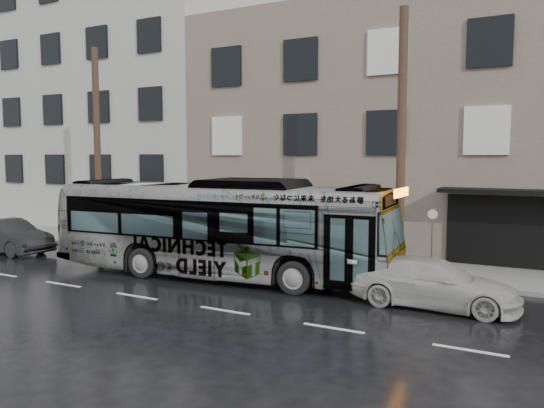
{
  "coord_description": "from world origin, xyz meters",
  "views": [
    {
      "loc": [
        11.06,
        -14.5,
        4.25
      ],
      "look_at": [
        2.01,
        2.5,
        2.51
      ],
      "focal_mm": 35.0,
      "sensor_mm": 36.0,
      "label": 1
    }
  ],
  "objects": [
    {
      "name": "utility_pole_rear",
      "position": [
        -7.5,
        3.3,
        4.65
      ],
      "size": [
        0.3,
        0.3,
        9.0
      ],
      "primitive_type": "cylinder",
      "color": "#4B3525",
      "rests_on": "sidewalk"
    },
    {
      "name": "building_grey",
      "position": [
        -18.0,
        14.2,
        8.0
      ],
      "size": [
        26.0,
        15.0,
        16.0
      ],
      "primitive_type": "cube",
      "color": "#AFADA6",
      "rests_on": "ground"
    },
    {
      "name": "building_taupe",
      "position": [
        5.0,
        12.7,
        5.5
      ],
      "size": [
        20.0,
        12.0,
        11.0
      ],
      "primitive_type": "cube",
      "color": "gray",
      "rests_on": "ground"
    },
    {
      "name": "sidewalk",
      "position": [
        0.0,
        4.9,
        0.07
      ],
      "size": [
        90.0,
        3.6,
        0.15
      ],
      "primitive_type": "cube",
      "color": "gray",
      "rests_on": "ground"
    },
    {
      "name": "ground",
      "position": [
        0.0,
        0.0,
        0.0
      ],
      "size": [
        120.0,
        120.0,
        0.0
      ],
      "primitive_type": "plane",
      "color": "black",
      "rests_on": "ground"
    },
    {
      "name": "utility_pole_front",
      "position": [
        6.5,
        3.3,
        4.65
      ],
      "size": [
        0.3,
        0.3,
        9.0
      ],
      "primitive_type": "cylinder",
      "color": "#4B3525",
      "rests_on": "sidewalk"
    },
    {
      "name": "dark_sedan",
      "position": [
        -9.99,
        0.36,
        0.74
      ],
      "size": [
        4.54,
        1.72,
        1.48
      ],
      "primitive_type": "imported",
      "rotation": [
        0.0,
        0.0,
        1.54
      ],
      "color": "black",
      "rests_on": "ground"
    },
    {
      "name": "bus",
      "position": [
        0.79,
        0.96,
        1.73
      ],
      "size": [
        12.64,
        3.86,
        3.47
      ],
      "primitive_type": "imported",
      "rotation": [
        0.0,
        0.0,
        1.65
      ],
      "color": "#B2B2B2",
      "rests_on": "ground"
    },
    {
      "name": "sign_post",
      "position": [
        7.6,
        3.3,
        1.35
      ],
      "size": [
        0.06,
        0.06,
        2.4
      ],
      "primitive_type": "cylinder",
      "color": "slate",
      "rests_on": "sidewalk"
    },
    {
      "name": "white_sedan",
      "position": [
        8.2,
        0.63,
        0.67
      ],
      "size": [
        4.65,
        1.9,
        1.35
      ],
      "primitive_type": "imported",
      "rotation": [
        0.0,
        0.0,
        1.57
      ],
      "color": "#B4B2AB",
      "rests_on": "ground"
    }
  ]
}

